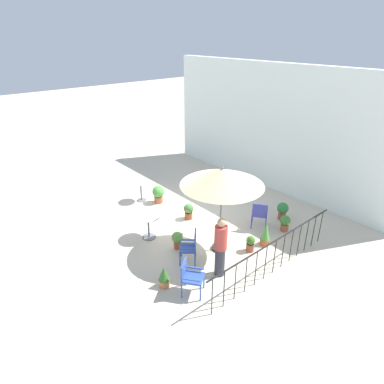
# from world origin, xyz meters

# --- Properties ---
(ground_plane) EXTENTS (60.00, 60.00, 0.00)m
(ground_plane) POSITION_xyz_m (0.00, 0.00, 0.00)
(ground_plane) COLOR beige
(villa_facade) EXTENTS (10.04, 0.30, 4.68)m
(villa_facade) POSITION_xyz_m (0.00, 4.28, 2.34)
(villa_facade) COLOR white
(villa_facade) RESTS_ON ground
(terrace_railing) EXTENTS (0.03, 4.72, 1.01)m
(terrace_railing) POSITION_xyz_m (3.61, 0.00, 0.68)
(terrace_railing) COLOR black
(terrace_railing) RESTS_ON ground
(patio_umbrella_0) EXTENTS (2.22, 2.22, 2.52)m
(patio_umbrella_0) POSITION_xyz_m (1.97, -0.32, 2.22)
(patio_umbrella_0) COLOR #2D2D2D
(patio_umbrella_0) RESTS_ON ground
(cafe_table_0) EXTENTS (0.60, 0.60, 0.75)m
(cafe_table_0) POSITION_xyz_m (-2.04, -0.37, 0.52)
(cafe_table_0) COLOR white
(cafe_table_0) RESTS_ON ground
(cafe_table_1) EXTENTS (0.75, 0.75, 0.76)m
(cafe_table_1) POSITION_xyz_m (0.17, -1.52, 0.53)
(cafe_table_1) COLOR silver
(cafe_table_1) RESTS_ON ground
(patio_chair_0) EXTENTS (0.66, 0.66, 0.90)m
(patio_chair_0) POSITION_xyz_m (1.96, 1.44, 0.53)
(patio_chair_0) COLOR #373DA1
(patio_chair_0) RESTS_ON ground
(patio_chair_1) EXTENTS (0.67, 0.67, 0.88)m
(patio_chair_1) POSITION_xyz_m (2.77, -2.10, 0.52)
(patio_chair_1) COLOR #2F4F9D
(patio_chair_1) RESTS_ON ground
(patio_chair_2) EXTENTS (0.63, 0.63, 0.94)m
(patio_chair_2) POSITION_xyz_m (1.89, -1.31, 0.53)
(patio_chair_2) COLOR #26449B
(patio_chair_2) RESTS_ON ground
(potted_plant_0) EXTENTS (0.29, 0.29, 0.75)m
(potted_plant_0) POSITION_xyz_m (2.68, 0.84, 0.36)
(potted_plant_0) COLOR #9F5433
(potted_plant_0) RESTS_ON ground
(potted_plant_1) EXTENTS (0.43, 0.43, 0.65)m
(potted_plant_1) POSITION_xyz_m (-1.51, 0.03, 0.36)
(potted_plant_1) COLOR #A75A39
(potted_plant_1) RESTS_ON ground
(potted_plant_2) EXTENTS (0.33, 0.33, 0.54)m
(potted_plant_2) POSITION_xyz_m (0.09, 0.11, 0.29)
(potted_plant_2) COLOR brown
(potted_plant_2) RESTS_ON ground
(potted_plant_3) EXTENTS (0.33, 0.32, 0.53)m
(potted_plant_3) POSITION_xyz_m (2.61, 1.91, 0.29)
(potted_plant_3) COLOR #9D5337
(potted_plant_3) RESTS_ON ground
(potted_plant_4) EXTENTS (0.33, 0.33, 0.53)m
(potted_plant_4) POSITION_xyz_m (1.17, -1.21, 0.31)
(potted_plant_4) COLOR #B14B30
(potted_plant_4) RESTS_ON ground
(potted_plant_5) EXTENTS (0.29, 0.29, 0.57)m
(potted_plant_5) POSITION_xyz_m (2.21, -2.43, 0.30)
(potted_plant_5) COLOR #C07348
(potted_plant_5) RESTS_ON ground
(potted_plant_6) EXTENTS (0.34, 0.34, 0.91)m
(potted_plant_6) POSITION_xyz_m (-0.77, 2.41, 0.44)
(potted_plant_6) COLOR #BD7338
(potted_plant_6) RESTS_ON ground
(potted_plant_7) EXTENTS (0.25, 0.26, 0.48)m
(potted_plant_7) POSITION_xyz_m (2.61, 0.27, 0.25)
(potted_plant_7) COLOR brown
(potted_plant_7) RESTS_ON ground
(potted_plant_8) EXTENTS (0.38, 0.38, 0.59)m
(potted_plant_8) POSITION_xyz_m (2.12, 2.46, 0.34)
(potted_plant_8) COLOR #984836
(potted_plant_8) RESTS_ON ground
(standing_person) EXTENTS (0.38, 0.38, 1.65)m
(standing_person) POSITION_xyz_m (2.76, -1.10, 0.85)
(standing_person) COLOR #33333D
(standing_person) RESTS_ON ground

